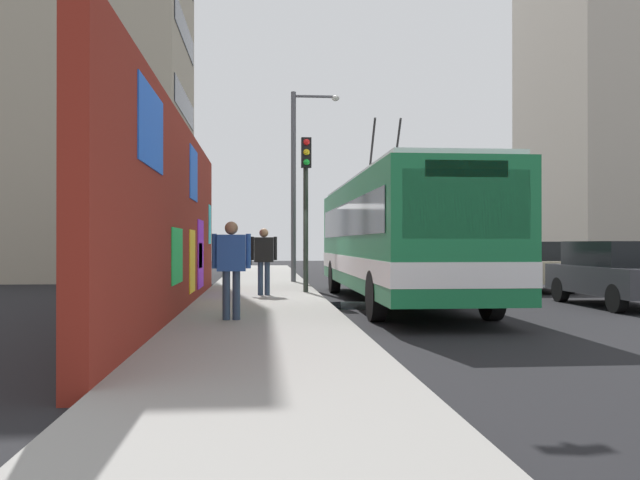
% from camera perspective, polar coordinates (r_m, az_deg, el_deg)
% --- Properties ---
extents(ground_plane, '(80.00, 80.00, 0.00)m').
position_cam_1_polar(ground_plane, '(17.54, 0.22, -5.29)').
color(ground_plane, black).
extents(sidewalk_slab, '(48.00, 3.20, 0.15)m').
position_cam_1_polar(sidewalk_slab, '(17.46, -5.04, -5.06)').
color(sidewalk_slab, gray).
rests_on(sidewalk_slab, ground_plane).
extents(graffiti_wall, '(15.24, 0.32, 4.08)m').
position_cam_1_polar(graffiti_wall, '(14.16, -12.14, 1.79)').
color(graffiti_wall, maroon).
rests_on(graffiti_wall, ground_plane).
extents(building_far_left, '(8.27, 8.48, 21.91)m').
position_cam_1_polar(building_far_left, '(32.07, -19.34, 16.83)').
color(building_far_left, '#9E937F').
rests_on(building_far_left, ground_plane).
extents(building_far_right, '(8.68, 9.19, 16.45)m').
position_cam_1_polar(building_far_right, '(37.56, 25.18, 10.02)').
color(building_far_right, '#B2A899').
rests_on(building_far_right, ground_plane).
extents(city_bus, '(11.74, 2.60, 4.92)m').
position_cam_1_polar(city_bus, '(16.98, 6.52, 0.48)').
color(city_bus, '#19723F').
rests_on(city_bus, ground_plane).
extents(parked_car_dark_gray, '(4.19, 1.86, 1.58)m').
position_cam_1_polar(parked_car_dark_gray, '(17.66, 24.13, -2.52)').
color(parked_car_dark_gray, '#38383D').
rests_on(parked_car_dark_gray, ground_plane).
extents(parked_car_champagne, '(4.74, 1.84, 1.58)m').
position_cam_1_polar(parked_car_champagne, '(22.92, 17.03, -2.00)').
color(parked_car_champagne, '#C6B793').
rests_on(parked_car_champagne, ground_plane).
extents(parked_car_black, '(4.37, 1.92, 1.58)m').
position_cam_1_polar(parked_car_black, '(28.42, 12.60, -1.67)').
color(parked_car_black, black).
rests_on(parked_car_black, ground_plane).
extents(parked_car_navy, '(4.94, 1.89, 1.58)m').
position_cam_1_polar(parked_car_navy, '(34.12, 9.58, -1.43)').
color(parked_car_navy, navy).
rests_on(parked_car_navy, ground_plane).
extents(pedestrian_midblock, '(0.24, 0.78, 1.78)m').
position_cam_1_polar(pedestrian_midblock, '(17.82, -4.85, -1.33)').
color(pedestrian_midblock, '#2D3F59').
rests_on(pedestrian_midblock, sidewalk_slab).
extents(pedestrian_near_wall, '(0.24, 0.70, 1.78)m').
position_cam_1_polar(pedestrian_near_wall, '(12.15, -7.59, -1.82)').
color(pedestrian_near_wall, '#2D3F59').
rests_on(pedestrian_near_wall, sidewalk_slab).
extents(traffic_light, '(0.49, 0.28, 4.36)m').
position_cam_1_polar(traffic_light, '(18.81, -1.21, 4.44)').
color(traffic_light, '#2D382D').
rests_on(traffic_light, sidewalk_slab).
extents(street_lamp, '(0.44, 1.76, 6.84)m').
position_cam_1_polar(street_lamp, '(24.17, -1.83, 5.75)').
color(street_lamp, '#4C4C51').
rests_on(street_lamp, sidewalk_slab).
extents(curbside_puddle, '(2.12, 2.12, 0.00)m').
position_cam_1_polar(curbside_puddle, '(16.50, 2.66, -5.60)').
color(curbside_puddle, black).
rests_on(curbside_puddle, ground_plane).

